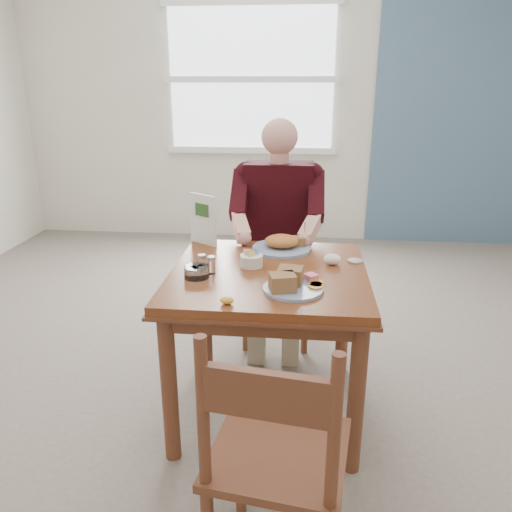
# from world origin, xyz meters

# --- Properties ---
(floor) EXTENTS (6.00, 6.00, 0.00)m
(floor) POSITION_xyz_m (0.00, 0.00, 0.00)
(floor) COLOR #635750
(floor) RESTS_ON ground
(wall_back) EXTENTS (5.50, 0.00, 5.50)m
(wall_back) POSITION_xyz_m (0.00, 3.00, 1.40)
(wall_back) COLOR silver
(wall_back) RESTS_ON ground
(accent_panel) EXTENTS (1.60, 0.02, 2.80)m
(accent_panel) POSITION_xyz_m (1.60, 2.98, 1.40)
(accent_panel) COLOR #486885
(accent_panel) RESTS_ON ground
(lemon_wedge) EXTENTS (0.06, 0.05, 0.03)m
(lemon_wedge) POSITION_xyz_m (-0.14, -0.38, 0.76)
(lemon_wedge) COLOR gold
(lemon_wedge) RESTS_ON table
(napkin) EXTENTS (0.08, 0.07, 0.05)m
(napkin) POSITION_xyz_m (0.29, 0.11, 0.78)
(napkin) COLOR white
(napkin) RESTS_ON table
(metal_dish) EXTENTS (0.09, 0.09, 0.01)m
(metal_dish) POSITION_xyz_m (0.41, 0.16, 0.75)
(metal_dish) COLOR silver
(metal_dish) RESTS_ON table
(window) EXTENTS (1.72, 0.04, 1.42)m
(window) POSITION_xyz_m (-0.40, 2.97, 1.60)
(window) COLOR white
(window) RESTS_ON wall_back
(table) EXTENTS (0.92, 0.92, 0.75)m
(table) POSITION_xyz_m (0.00, 0.00, 0.64)
(table) COLOR brown
(table) RESTS_ON ground
(chair_far) EXTENTS (0.42, 0.42, 0.95)m
(chair_far) POSITION_xyz_m (0.00, 0.80, 0.48)
(chair_far) COLOR #592E1D
(chair_far) RESTS_ON ground
(chair_near) EXTENTS (0.48, 0.48, 0.95)m
(chair_near) POSITION_xyz_m (0.09, -0.91, 0.48)
(chair_near) COLOR #592E1D
(chair_near) RESTS_ON ground
(diner) EXTENTS (0.53, 0.56, 1.39)m
(diner) POSITION_xyz_m (0.00, 0.71, 0.81)
(diner) COLOR tan
(diner) RESTS_ON chair_far
(near_plate) EXTENTS (0.28, 0.28, 0.08)m
(near_plate) POSITION_xyz_m (0.11, -0.22, 0.78)
(near_plate) COLOR white
(near_plate) RESTS_ON table
(far_plate) EXTENTS (0.35, 0.35, 0.08)m
(far_plate) POSITION_xyz_m (0.05, 0.31, 0.78)
(far_plate) COLOR white
(far_plate) RESTS_ON table
(caddy) EXTENTS (0.12, 0.12, 0.08)m
(caddy) POSITION_xyz_m (-0.09, 0.05, 0.78)
(caddy) COLOR white
(caddy) RESTS_ON table
(shakers) EXTENTS (0.09, 0.07, 0.08)m
(shakers) POSITION_xyz_m (-0.28, -0.05, 0.79)
(shakers) COLOR white
(shakers) RESTS_ON table
(creamer) EXTENTS (0.13, 0.13, 0.05)m
(creamer) POSITION_xyz_m (-0.31, -0.11, 0.78)
(creamer) COLOR white
(creamer) RESTS_ON table
(menu) EXTENTS (0.16, 0.11, 0.27)m
(menu) POSITION_xyz_m (-0.38, 0.37, 0.89)
(menu) COLOR white
(menu) RESTS_ON table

